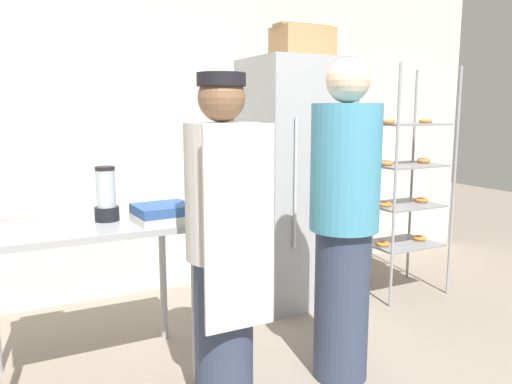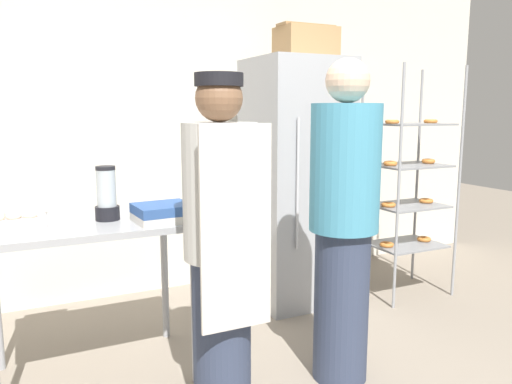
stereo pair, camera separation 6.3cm
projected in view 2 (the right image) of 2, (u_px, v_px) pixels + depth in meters
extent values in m
cube|color=silver|center=(175.00, 120.00, 4.08)|extent=(6.40, 0.12, 2.80)
cube|color=#9EA0A5|center=(295.00, 183.00, 3.83)|extent=(0.67, 0.67, 1.86)
cube|color=gray|center=(318.00, 186.00, 3.54)|extent=(0.62, 0.02, 1.52)
cylinder|color=silver|center=(298.00, 184.00, 3.43)|extent=(0.02, 0.02, 0.91)
cylinder|color=#93969B|center=(399.00, 190.00, 3.63)|extent=(0.02, 0.02, 1.81)
cylinder|color=#93969B|center=(459.00, 184.00, 3.89)|extent=(0.02, 0.02, 1.81)
cylinder|color=#93969B|center=(360.00, 182.00, 4.03)|extent=(0.02, 0.02, 1.81)
cylinder|color=#93969B|center=(417.00, 177.00, 4.29)|extent=(0.02, 0.02, 1.81)
cube|color=gray|center=(406.00, 244.00, 4.04)|extent=(0.56, 0.42, 0.01)
torus|color=orange|center=(387.00, 244.00, 3.96)|extent=(0.11, 0.11, 0.03)
torus|color=orange|center=(424.00, 239.00, 4.12)|extent=(0.11, 0.11, 0.03)
cube|color=gray|center=(408.00, 205.00, 3.99)|extent=(0.56, 0.42, 0.01)
torus|color=orange|center=(388.00, 205.00, 3.90)|extent=(0.11, 0.11, 0.03)
torus|color=orange|center=(426.00, 201.00, 4.07)|extent=(0.11, 0.11, 0.03)
cube|color=gray|center=(410.00, 165.00, 3.94)|extent=(0.56, 0.42, 0.01)
torus|color=orange|center=(390.00, 163.00, 3.85)|extent=(0.11, 0.11, 0.04)
torus|color=orange|center=(428.00, 161.00, 4.02)|extent=(0.11, 0.11, 0.04)
cube|color=gray|center=(412.00, 124.00, 3.89)|extent=(0.56, 0.42, 0.01)
torus|color=orange|center=(392.00, 122.00, 3.80)|extent=(0.11, 0.11, 0.03)
torus|color=orange|center=(431.00, 121.00, 3.97)|extent=(0.11, 0.11, 0.03)
cube|color=#9EA0A5|center=(89.00, 224.00, 2.68)|extent=(1.06, 0.69, 0.04)
cylinder|color=#9EA0A5|center=(195.00, 307.00, 2.69)|extent=(0.04, 0.04, 0.86)
cylinder|color=#9EA0A5|center=(165.00, 274.00, 3.23)|extent=(0.04, 0.04, 0.86)
cube|color=silver|center=(14.00, 221.00, 2.56)|extent=(0.30, 0.24, 0.05)
cube|color=silver|center=(12.00, 190.00, 2.65)|extent=(0.29, 0.01, 0.24)
torus|color=beige|center=(14.00, 216.00, 2.50)|extent=(0.07, 0.07, 0.02)
torus|color=beige|center=(30.00, 215.00, 2.53)|extent=(0.07, 0.07, 0.02)
torus|color=beige|center=(14.00, 214.00, 2.56)|extent=(0.07, 0.07, 0.02)
torus|color=beige|center=(30.00, 213.00, 2.59)|extent=(0.07, 0.07, 0.02)
torus|color=beige|center=(14.00, 212.00, 2.61)|extent=(0.07, 0.07, 0.02)
cylinder|color=black|center=(108.00, 213.00, 2.70)|extent=(0.13, 0.13, 0.08)
cylinder|color=#B2BCC1|center=(106.00, 188.00, 2.68)|extent=(0.10, 0.10, 0.20)
cylinder|color=black|center=(105.00, 168.00, 2.66)|extent=(0.10, 0.10, 0.02)
cube|color=silver|center=(163.00, 218.00, 2.66)|extent=(0.30, 0.27, 0.04)
cube|color=#2D5193|center=(163.00, 209.00, 2.66)|extent=(0.30, 0.28, 0.05)
cube|color=#A87F51|center=(306.00, 44.00, 3.78)|extent=(0.43, 0.30, 0.24)
cube|color=#977249|center=(306.00, 26.00, 3.76)|extent=(0.44, 0.16, 0.02)
cylinder|color=#333D56|center=(222.00, 336.00, 2.41)|extent=(0.28, 0.28, 0.80)
cylinder|color=beige|center=(220.00, 191.00, 2.29)|extent=(0.35, 0.35, 0.63)
sphere|color=brown|center=(219.00, 98.00, 2.23)|extent=(0.22, 0.22, 0.22)
cube|color=beige|center=(236.00, 229.00, 2.15)|extent=(0.33, 0.02, 0.91)
cylinder|color=black|center=(219.00, 80.00, 2.21)|extent=(0.22, 0.22, 0.06)
cylinder|color=#333D56|center=(341.00, 305.00, 2.74)|extent=(0.30, 0.30, 0.84)
cylinder|color=teal|center=(345.00, 168.00, 2.62)|extent=(0.37, 0.37, 0.67)
sphere|color=beige|center=(348.00, 81.00, 2.54)|extent=(0.23, 0.23, 0.23)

